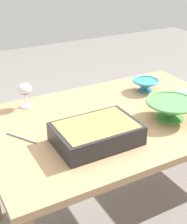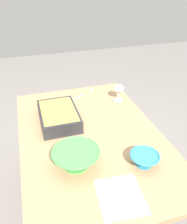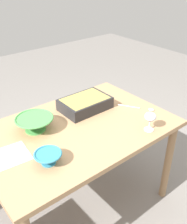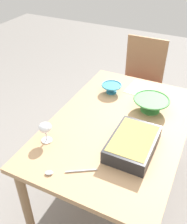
{
  "view_description": "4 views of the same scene",
  "coord_description": "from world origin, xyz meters",
  "px_view_note": "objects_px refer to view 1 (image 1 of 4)",
  "views": [
    {
      "loc": [
        -0.79,
        -1.22,
        1.51
      ],
      "look_at": [
        -0.11,
        0.01,
        0.8
      ],
      "focal_mm": 51.96,
      "sensor_mm": 36.0,
      "label": 1
    },
    {
      "loc": [
        1.11,
        -0.32,
        1.63
      ],
      "look_at": [
        -0.12,
        0.06,
        0.82
      ],
      "focal_mm": 37.1,
      "sensor_mm": 36.0,
      "label": 2
    },
    {
      "loc": [
        0.85,
        1.22,
        1.73
      ],
      "look_at": [
        -0.12,
        0.03,
        0.83
      ],
      "focal_mm": 42.17,
      "sensor_mm": 36.0,
      "label": 3
    },
    {
      "loc": [
        -1.29,
        -0.44,
        1.82
      ],
      "look_at": [
        -0.07,
        0.15,
        0.84
      ],
      "focal_mm": 41.6,
      "sensor_mm": 36.0,
      "label": 4
    }
  ],
  "objects_px": {
    "casserole_dish": "(96,133)",
    "mixing_bowl": "(171,109)",
    "wine_glass": "(25,90)",
    "serving_spoon": "(3,131)",
    "dining_table": "(114,132)",
    "small_bowl": "(145,85)",
    "napkin": "(187,98)"
  },
  "relations": [
    {
      "from": "dining_table",
      "to": "wine_glass",
      "type": "relative_size",
      "value": 9.83
    },
    {
      "from": "casserole_dish",
      "to": "mixing_bowl",
      "type": "bearing_deg",
      "value": 2.21
    },
    {
      "from": "small_bowl",
      "to": "napkin",
      "type": "height_order",
      "value": "small_bowl"
    },
    {
      "from": "casserole_dish",
      "to": "napkin",
      "type": "xyz_separation_m",
      "value": [
        0.68,
        0.16,
        -0.05
      ]
    },
    {
      "from": "dining_table",
      "to": "small_bowl",
      "type": "distance_m",
      "value": 0.41
    },
    {
      "from": "napkin",
      "to": "dining_table",
      "type": "bearing_deg",
      "value": 179.96
    },
    {
      "from": "dining_table",
      "to": "wine_glass",
      "type": "distance_m",
      "value": 0.52
    },
    {
      "from": "casserole_dish",
      "to": "wine_glass",
      "type": "bearing_deg",
      "value": 107.64
    },
    {
      "from": "napkin",
      "to": "small_bowl",
      "type": "bearing_deg",
      "value": 127.78
    },
    {
      "from": "wine_glass",
      "to": "casserole_dish",
      "type": "distance_m",
      "value": 0.52
    },
    {
      "from": "dining_table",
      "to": "small_bowl",
      "type": "relative_size",
      "value": 8.28
    },
    {
      "from": "wine_glass",
      "to": "serving_spoon",
      "type": "height_order",
      "value": "wine_glass"
    },
    {
      "from": "mixing_bowl",
      "to": "serving_spoon",
      "type": "height_order",
      "value": "mixing_bowl"
    },
    {
      "from": "mixing_bowl",
      "to": "casserole_dish",
      "type": "bearing_deg",
      "value": -177.79
    },
    {
      "from": "mixing_bowl",
      "to": "serving_spoon",
      "type": "xyz_separation_m",
      "value": [
        -0.77,
        0.26,
        -0.05
      ]
    },
    {
      "from": "small_bowl",
      "to": "serving_spoon",
      "type": "distance_m",
      "value": 0.87
    },
    {
      "from": "mixing_bowl",
      "to": "dining_table",
      "type": "bearing_deg",
      "value": 148.16
    },
    {
      "from": "wine_glass",
      "to": "small_bowl",
      "type": "height_order",
      "value": "wine_glass"
    },
    {
      "from": "small_bowl",
      "to": "napkin",
      "type": "xyz_separation_m",
      "value": [
        0.15,
        -0.19,
        -0.04
      ]
    },
    {
      "from": "casserole_dish",
      "to": "napkin",
      "type": "relative_size",
      "value": 1.58
    },
    {
      "from": "wine_glass",
      "to": "casserole_dish",
      "type": "height_order",
      "value": "wine_glass"
    },
    {
      "from": "small_bowl",
      "to": "serving_spoon",
      "type": "bearing_deg",
      "value": -174.93
    },
    {
      "from": "small_bowl",
      "to": "dining_table",
      "type": "bearing_deg",
      "value": -150.02
    },
    {
      "from": "casserole_dish",
      "to": "mixing_bowl",
      "type": "relative_size",
      "value": 1.44
    },
    {
      "from": "dining_table",
      "to": "serving_spoon",
      "type": "height_order",
      "value": "serving_spoon"
    },
    {
      "from": "casserole_dish",
      "to": "serving_spoon",
      "type": "bearing_deg",
      "value": 140.2
    },
    {
      "from": "dining_table",
      "to": "serving_spoon",
      "type": "relative_size",
      "value": 5.29
    },
    {
      "from": "mixing_bowl",
      "to": "small_bowl",
      "type": "height_order",
      "value": "mixing_bowl"
    },
    {
      "from": "wine_glass",
      "to": "mixing_bowl",
      "type": "bearing_deg",
      "value": -39.06
    },
    {
      "from": "serving_spoon",
      "to": "mixing_bowl",
      "type": "bearing_deg",
      "value": -18.97
    },
    {
      "from": "dining_table",
      "to": "wine_glass",
      "type": "height_order",
      "value": "wine_glass"
    },
    {
      "from": "wine_glass",
      "to": "mixing_bowl",
      "type": "relative_size",
      "value": 0.53
    }
  ]
}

